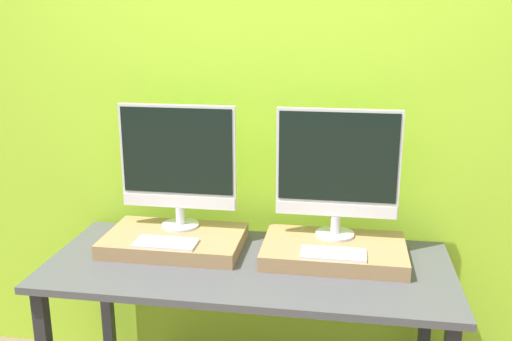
# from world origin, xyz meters

# --- Properties ---
(wall_back) EXTENTS (8.00, 0.04, 2.60)m
(wall_back) POSITION_xyz_m (0.00, 0.78, 1.30)
(wall_back) COLOR #9ED12D
(wall_back) RESTS_ON ground_plane
(workbench) EXTENTS (1.68, 0.71, 0.74)m
(workbench) POSITION_xyz_m (0.00, 0.36, 0.66)
(workbench) COLOR #47474C
(workbench) RESTS_ON ground_plane
(wooden_riser_left) EXTENTS (0.60, 0.38, 0.06)m
(wooden_riser_left) POSITION_xyz_m (-0.35, 0.47, 0.77)
(wooden_riser_left) COLOR #99754C
(wooden_riser_left) RESTS_ON workbench
(monitor_left) EXTENTS (0.52, 0.17, 0.56)m
(monitor_left) POSITION_xyz_m (-0.35, 0.56, 1.11)
(monitor_left) COLOR silver
(monitor_left) RESTS_ON wooden_riser_left
(keyboard_left) EXTENTS (0.26, 0.12, 0.01)m
(keyboard_left) POSITION_xyz_m (-0.35, 0.35, 0.81)
(keyboard_left) COLOR silver
(keyboard_left) RESTS_ON wooden_riser_left
(wooden_riser_right) EXTENTS (0.60, 0.38, 0.06)m
(wooden_riser_right) POSITION_xyz_m (0.35, 0.47, 0.77)
(wooden_riser_right) COLOR #99754C
(wooden_riser_right) RESTS_ON workbench
(monitor_right) EXTENTS (0.52, 0.17, 0.56)m
(monitor_right) POSITION_xyz_m (0.35, 0.56, 1.11)
(monitor_right) COLOR silver
(monitor_right) RESTS_ON wooden_riser_right
(keyboard_right) EXTENTS (0.26, 0.12, 0.01)m
(keyboard_right) POSITION_xyz_m (0.35, 0.35, 0.81)
(keyboard_right) COLOR silver
(keyboard_right) RESTS_ON wooden_riser_right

